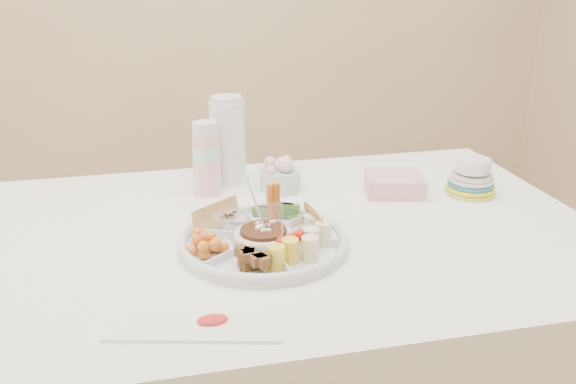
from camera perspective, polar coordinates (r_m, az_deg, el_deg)
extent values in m
cube|color=white|center=(1.68, -0.01, -15.24)|extent=(1.52, 1.02, 0.76)
cylinder|color=white|center=(1.39, -2.30, -4.34)|extent=(0.50, 0.50, 0.04)
cylinder|color=#552317|center=(1.39, -2.30, -4.06)|extent=(0.14, 0.14, 0.04)
cylinder|color=white|center=(1.70, -7.65, 3.35)|extent=(0.09, 0.09, 0.21)
cylinder|color=white|center=(1.77, -5.66, 4.93)|extent=(0.12, 0.12, 0.26)
cylinder|color=#ACDEBA|center=(1.72, -0.73, 1.59)|extent=(0.12, 0.12, 0.09)
cube|color=#E09FA9|center=(1.73, 9.92, 0.76)|extent=(0.18, 0.17, 0.05)
cylinder|color=gold|center=(1.77, 16.78, 1.22)|extent=(0.17, 0.17, 0.09)
cube|color=white|center=(1.13, -8.61, -12.19)|extent=(0.33, 0.18, 0.01)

